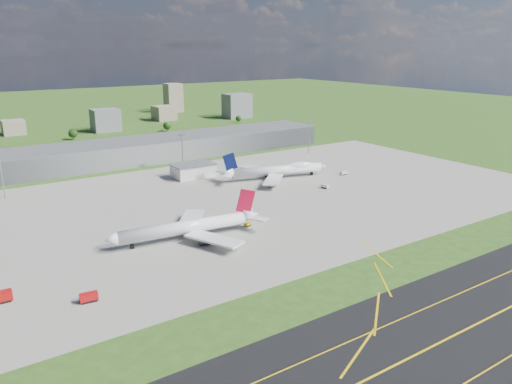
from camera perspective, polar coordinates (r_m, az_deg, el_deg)
ground at (r=369.15m, az=-12.08°, el=3.14°), size 1400.00×1400.00×0.00m
taxiway at (r=172.56m, az=23.84°, el=-13.68°), size 1400.00×60.00×0.06m
apron at (r=278.30m, az=-1.55°, el=-0.82°), size 360.00×190.00×0.08m
terminal at (r=381.26m, az=-13.00°, el=4.65°), size 300.00×42.00×15.00m
ops_building at (r=327.70m, az=-7.19°, el=2.43°), size 26.00×16.00×8.00m
mast_west at (r=308.37m, az=-27.16°, el=2.46°), size 3.50×2.00×25.90m
mast_center at (r=337.92m, az=-8.43°, el=5.19°), size 3.50×2.00×25.90m
mast_east at (r=396.85m, az=6.12°, el=6.93°), size 3.50×2.00×25.90m
airliner_red_twin at (r=222.95m, az=-7.62°, el=-4.02°), size 71.22×55.16×19.54m
airliner_blue_quad at (r=320.97m, az=2.47°, el=2.49°), size 72.09×55.53×19.10m
crash_tender at (r=179.22m, az=-18.56°, el=-11.37°), size 6.13×3.20×3.10m
tug_yellow at (r=236.98m, az=-0.93°, el=-3.73°), size 3.64×2.60×1.67m
van_white_near at (r=301.64m, az=7.87°, el=0.62°), size 3.16×4.82×2.30m
van_white_far at (r=335.42m, az=10.01°, el=2.14°), size 4.80×2.67×2.39m
bldg_cw at (r=535.04m, az=-25.98°, el=6.66°), size 20.00×18.00×14.00m
bldg_c at (r=522.48m, az=-16.81°, el=7.86°), size 26.00×20.00×22.00m
bldg_ce at (r=587.62m, az=-10.48°, el=8.87°), size 22.00×24.00×16.00m
bldg_e at (r=597.28m, az=-2.18°, el=9.83°), size 30.00×22.00×28.00m
bldg_tall_e at (r=657.13m, az=-9.42°, el=10.57°), size 20.00×18.00×36.00m
tree_c at (r=484.17m, az=-20.20°, el=6.31°), size 8.10×8.10×9.90m
tree_e at (r=508.01m, az=-10.14°, el=7.45°), size 7.65×7.65×9.35m
tree_far_e at (r=558.52m, az=-2.02°, el=8.39°), size 6.30×6.30×7.70m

